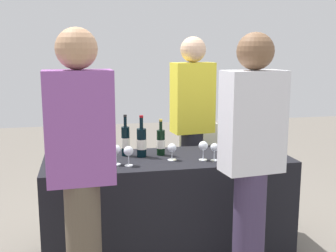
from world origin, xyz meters
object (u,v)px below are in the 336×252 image
wine_bottle_0 (90,143)px  wine_bottle_3 (161,142)px  guest_0 (81,166)px  guest_1 (251,157)px  server_pouring (192,122)px  wine_bottle_1 (126,141)px  menu_board (201,166)px  wine_glass_2 (129,152)px  wine_glass_3 (172,149)px  wine_glass_4 (203,146)px  wine_glass_0 (99,152)px  wine_glass_1 (116,150)px  wine_bottle_2 (142,142)px  wine_glass_5 (214,148)px

wine_bottle_0 → wine_bottle_3: (0.55, -0.05, -0.00)m
guest_0 → guest_1: bearing=-0.6°
wine_bottle_3 → server_pouring: (0.40, 0.51, 0.07)m
wine_bottle_1 → server_pouring: (0.67, 0.47, 0.05)m
wine_bottle_1 → menu_board: wine_bottle_1 is taller
wine_bottle_3 → guest_0: bearing=-127.5°
wine_bottle_1 → wine_glass_2: 0.30m
wine_glass_3 → server_pouring: bearing=63.3°
wine_glass_4 → server_pouring: bearing=81.2°
wine_glass_0 → guest_1: guest_1 is taller
wine_bottle_3 → wine_glass_1: (-0.37, -0.21, 0.00)m
wine_bottle_1 → wine_bottle_2: size_ratio=1.00×
wine_bottle_2 → wine_glass_5: (0.52, -0.23, -0.02)m
wine_bottle_3 → wine_glass_4: wine_bottle_3 is taller
wine_glass_1 → wine_glass_3: 0.43m
wine_bottle_3 → wine_glass_5: wine_bottle_3 is taller
wine_bottle_2 → wine_glass_5: wine_bottle_2 is taller
wine_bottle_0 → wine_glass_0: wine_bottle_0 is taller
wine_glass_0 → wine_glass_1: bearing=4.0°
wine_glass_0 → server_pouring: size_ratio=0.08×
wine_bottle_0 → wine_bottle_1: wine_bottle_1 is taller
wine_glass_3 → wine_glass_5: 0.32m
server_pouring → menu_board: 0.61m
guest_0 → wine_glass_1: bearing=64.6°
wine_bottle_0 → guest_0: size_ratio=0.17×
wine_glass_2 → wine_glass_5: (0.65, 0.01, -0.01)m
wine_glass_1 → wine_glass_5: bearing=-3.0°
wine_bottle_1 → guest_0: size_ratio=0.19×
wine_glass_4 → guest_0: guest_0 is taller
wine_bottle_0 → wine_bottle_2: 0.40m
guest_0 → menu_board: size_ratio=1.96×
wine_glass_1 → wine_bottle_2: bearing=41.7°
wine_bottle_2 → guest_0: guest_0 is taller
guest_0 → wine_glass_5: bearing=27.0°
wine_glass_1 → server_pouring: server_pouring is taller
wine_glass_2 → guest_1: bearing=-35.4°
wine_bottle_1 → guest_1: bearing=-48.9°
wine_glass_3 → wine_glass_4: size_ratio=0.88×
wine_glass_3 → menu_board: bearing=61.7°
wine_bottle_3 → server_pouring: size_ratio=0.17×
wine_glass_2 → guest_0: 0.65m
wine_bottle_1 → wine_glass_2: bearing=-92.1°
wine_bottle_2 → wine_glass_3: wine_bottle_2 is taller
wine_glass_4 → menu_board: wine_glass_4 is taller
wine_bottle_0 → menu_board: wine_bottle_0 is taller
wine_bottle_0 → wine_glass_5: wine_bottle_0 is taller
wine_glass_1 → wine_glass_4: size_ratio=1.01×
wine_glass_1 → guest_0: guest_0 is taller
server_pouring → wine_glass_1: bearing=35.5°
wine_glass_2 → menu_board: size_ratio=0.16×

